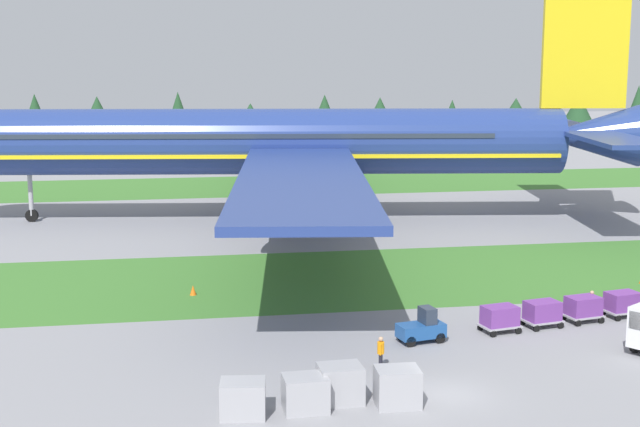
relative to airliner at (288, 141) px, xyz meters
name	(u,v)px	position (x,y,z in m)	size (l,w,h in m)	color
ground_plane	(447,395)	(1.47, -46.38, -7.67)	(400.00, 400.00, 0.00)	gray
grass_strip_near	(350,277)	(1.47, -23.19, -7.66)	(320.00, 17.52, 0.01)	#3D752D
grass_strip_far	(275,185)	(1.47, 23.84, -7.66)	(320.00, 17.52, 0.01)	#3D752D
airliner	(288,141)	(0.00, 0.00, 0.00)	(67.56, 83.24, 21.40)	navy
baggage_tug	(422,328)	(2.49, -38.47, -6.85)	(2.81, 1.79, 1.97)	#1E4C8E
cargo_dolly_lead	(500,317)	(7.42, -37.47, -6.75)	(2.45, 1.91, 1.55)	#A3A3A8
cargo_dolly_second	(542,312)	(10.26, -36.89, -6.75)	(2.45, 1.91, 1.55)	#A3A3A8
cargo_dolly_third	(583,307)	(13.10, -36.31, -6.75)	(2.45, 1.91, 1.55)	#A3A3A8
cargo_dolly_fourth	(622,302)	(15.94, -35.73, -6.75)	(2.45, 1.91, 1.55)	#A3A3A8
ground_crew_marshaller	(381,352)	(-0.82, -42.46, -6.72)	(0.36, 0.54, 1.74)	black
ground_crew_loader	(592,303)	(13.93, -35.72, -6.72)	(0.36, 0.52, 1.74)	black
uld_container_0	(305,393)	(-5.41, -47.16, -6.86)	(2.00, 1.60, 1.62)	#A3A3A8
uld_container_1	(243,399)	(-8.25, -47.30, -6.86)	(2.00, 1.60, 1.61)	#A3A3A8
uld_container_2	(398,387)	(-1.17, -47.28, -6.78)	(2.00, 1.60, 1.77)	#A3A3A8
uld_container_3	(340,384)	(-3.67, -46.45, -6.78)	(2.00, 1.60, 1.77)	#A3A3A8
taxiway_marker_1	(193,290)	(-9.87, -26.28, -7.33)	(0.44, 0.44, 0.68)	orange
distant_tree_line	(243,113)	(1.29, 69.06, -1.68)	(148.99, 10.97, 10.37)	#4C3823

